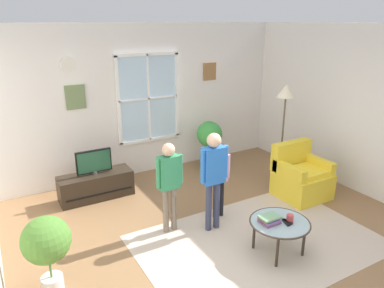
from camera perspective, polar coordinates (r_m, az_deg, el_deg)
name	(u,v)px	position (r m, az deg, el deg)	size (l,w,h in m)	color
ground_plane	(239,245)	(4.97, 7.29, -15.46)	(6.00, 6.36, 0.02)	olive
back_wall	(146,100)	(6.82, -7.26, 6.79)	(5.40, 0.17, 2.74)	silver
area_rug	(259,242)	(5.05, 10.37, -14.83)	(3.09, 2.09, 0.01)	#C6B29E
tv_stand	(96,186)	(6.20, -14.77, -6.31)	(1.18, 0.43, 0.42)	#2D2319
television	(94,162)	(6.03, -15.10, -2.67)	(0.56, 0.08, 0.40)	#4C4C4C
armchair	(301,177)	(6.27, 16.62, -5.01)	(0.76, 0.74, 0.87)	yellow
coffee_table	(280,224)	(4.71, 13.55, -12.03)	(0.75, 0.75, 0.43)	#99B2B7
book_stack	(269,219)	(4.63, 12.01, -11.44)	(0.25, 0.19, 0.09)	#794C63
cup	(290,218)	(4.71, 15.07, -11.14)	(0.09, 0.09, 0.09)	#BF3F3F
remote_near_books	(286,223)	(4.68, 14.52, -11.80)	(0.04, 0.14, 0.02)	black
remote_near_cup	(287,222)	(4.70, 14.68, -11.67)	(0.04, 0.14, 0.02)	black
person_blue_shirt	(213,171)	(4.86, 3.37, -4.21)	(0.42, 0.19, 1.40)	#333851
person_pink_shirt	(219,173)	(5.24, 4.26, -4.55)	(0.34, 0.15, 1.12)	black
person_green_shirt	(169,177)	(4.85, -3.62, -5.24)	(0.39, 0.18, 1.28)	#726656
potted_plant_by_window	(209,140)	(7.06, 2.72, 0.62)	(0.49, 0.49, 0.94)	#4C565B
potted_plant_corner	(47,244)	(4.13, -21.77, -14.28)	(0.50, 0.50, 0.91)	silver
floor_lamp	(285,101)	(6.37, 14.40, 6.53)	(0.32, 0.32, 1.77)	black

